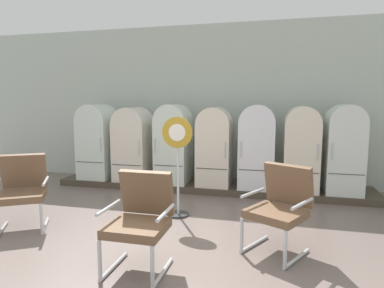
# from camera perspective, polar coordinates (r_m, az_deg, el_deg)

# --- Properties ---
(ground) EXTENTS (12.00, 10.00, 0.05)m
(ground) POSITION_cam_1_polar(r_m,az_deg,el_deg) (3.80, -6.27, -19.81)
(ground) COLOR #70605A
(back_wall) EXTENTS (11.76, 0.12, 3.28)m
(back_wall) POSITION_cam_1_polar(r_m,az_deg,el_deg) (6.93, 4.16, 6.90)
(back_wall) COLOR #B8C3B8
(back_wall) RESTS_ON ground
(display_plinth) EXTENTS (6.07, 0.95, 0.12)m
(display_plinth) POSITION_cam_1_polar(r_m,az_deg,el_deg) (6.52, 3.05, -7.27)
(display_plinth) COLOR #453B2F
(display_plinth) RESTS_ON ground
(refrigerator_0) EXTENTS (0.65, 0.71, 1.53)m
(refrigerator_0) POSITION_cam_1_polar(r_m,az_deg,el_deg) (7.10, -16.09, 0.83)
(refrigerator_0) COLOR silver
(refrigerator_0) RESTS_ON display_plinth
(refrigerator_1) EXTENTS (0.67, 0.71, 1.47)m
(refrigerator_1) POSITION_cam_1_polar(r_m,az_deg,el_deg) (6.74, -10.18, 0.37)
(refrigerator_1) COLOR silver
(refrigerator_1) RESTS_ON display_plinth
(refrigerator_2) EXTENTS (0.62, 0.71, 1.54)m
(refrigerator_2) POSITION_cam_1_polar(r_m,az_deg,el_deg) (6.44, -3.26, 0.50)
(refrigerator_2) COLOR silver
(refrigerator_2) RESTS_ON display_plinth
(refrigerator_3) EXTENTS (0.62, 0.65, 1.48)m
(refrigerator_3) POSITION_cam_1_polar(r_m,az_deg,el_deg) (6.22, 3.93, -0.03)
(refrigerator_3) COLOR silver
(refrigerator_3) RESTS_ON display_plinth
(refrigerator_4) EXTENTS (0.64, 0.64, 1.53)m
(refrigerator_4) POSITION_cam_1_polar(r_m,az_deg,el_deg) (6.12, 11.23, -0.03)
(refrigerator_4) COLOR white
(refrigerator_4) RESTS_ON display_plinth
(refrigerator_5) EXTENTS (0.60, 0.71, 1.51)m
(refrigerator_5) POSITION_cam_1_polar(r_m,az_deg,el_deg) (6.17, 18.46, -0.30)
(refrigerator_5) COLOR silver
(refrigerator_5) RESTS_ON display_plinth
(refrigerator_6) EXTENTS (0.60, 0.72, 1.54)m
(refrigerator_6) POSITION_cam_1_polar(r_m,az_deg,el_deg) (6.26, 24.89, -0.34)
(refrigerator_6) COLOR silver
(refrigerator_6) RESTS_ON display_plinth
(armchair_left) EXTENTS (0.83, 0.86, 0.99)m
(armchair_left) POSITION_cam_1_polar(r_m,az_deg,el_deg) (5.04, -27.38, -6.73)
(armchair_left) COLOR silver
(armchair_left) RESTS_ON ground
(armchair_right) EXTENTS (0.82, 0.85, 0.99)m
(armchair_right) POSITION_cam_1_polar(r_m,az_deg,el_deg) (3.93, 15.11, -10.02)
(armchair_right) COLOR silver
(armchair_right) RESTS_ON ground
(armchair_center) EXTENTS (0.65, 0.66, 0.99)m
(armchair_center) POSITION_cam_1_polar(r_m,az_deg,el_deg) (3.47, -8.92, -12.20)
(armchair_center) COLOR silver
(armchair_center) RESTS_ON ground
(sign_stand) EXTENTS (0.46, 0.32, 1.49)m
(sign_stand) POSITION_cam_1_polar(r_m,az_deg,el_deg) (4.87, -2.51, -4.16)
(sign_stand) COLOR #2D2D30
(sign_stand) RESTS_ON ground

